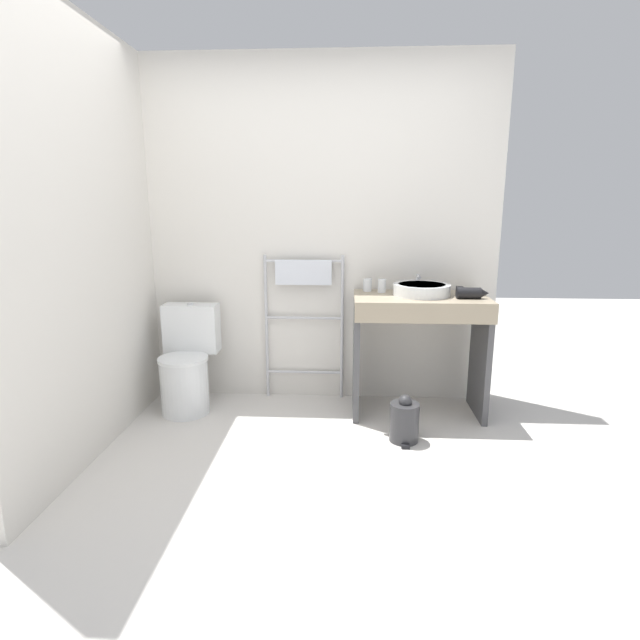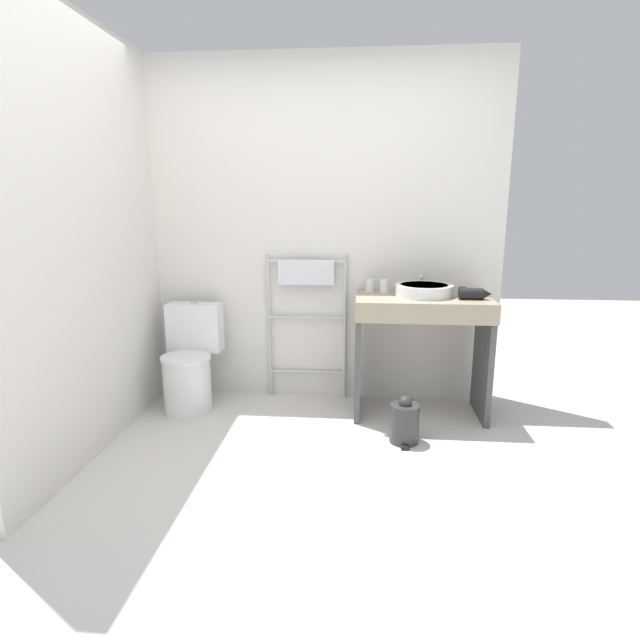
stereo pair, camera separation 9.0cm
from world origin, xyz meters
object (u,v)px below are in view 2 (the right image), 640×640
Objects in this scene: cup_near_edge at (384,286)px; cup_near_wall at (370,285)px; hair_dryer at (472,293)px; toilet at (190,364)px; towel_radiator at (306,294)px; trash_bin at (404,422)px; sink_basin at (424,290)px.

cup_near_wall is at bearing 155.16° from cup_near_edge.
toilet is at bearing 178.76° from hair_dryer.
trash_bin is at bearing -45.33° from towel_radiator.
hair_dryer reaches higher than trash_bin.
cup_near_edge is (0.10, -0.05, 0.00)m from cup_near_wall.
trash_bin is (-0.15, -0.50, -0.77)m from sink_basin.
toilet is 1.54m from cup_near_edge.
toilet is 2.07m from hair_dryer.
toilet is 8.06× the size of cup_near_edge.
cup_near_edge reaches higher than trash_bin.
cup_near_wall is 0.96× the size of cup_near_edge.
cup_near_wall is at bearing 109.34° from trash_bin.
cup_near_wall reaches higher than trash_bin.
cup_near_edge is (1.41, 0.16, 0.58)m from toilet.
towel_radiator is 11.70× the size of cup_near_edge.
toilet is 1.78m from sink_basin.
sink_basin is 4.17× the size of cup_near_edge.
sink_basin is 0.40m from cup_near_wall.
cup_near_wall is 0.73m from hair_dryer.
trash_bin is at bearing -15.92° from toilet.
hair_dryer is (0.68, -0.25, -0.01)m from cup_near_wall.
toilet is 2.48× the size of trash_bin.
toilet is at bearing -162.06° from towel_radiator.
towel_radiator reaches higher than cup_near_wall.
trash_bin is (1.54, -0.44, -0.20)m from toilet.
cup_near_wall is (0.47, -0.06, 0.09)m from towel_radiator.
towel_radiator is 3.60× the size of trash_bin.
cup_near_edge is at bearing 101.77° from trash_bin.
hair_dryer is at bearing -18.51° from sink_basin.
towel_radiator reaches higher than sink_basin.
towel_radiator is at bearing 166.04° from sink_basin.
towel_radiator is at bearing 17.94° from toilet.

